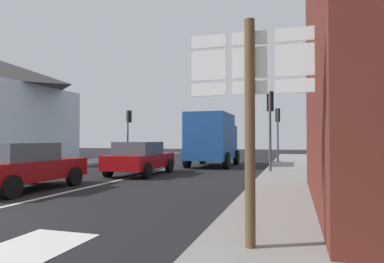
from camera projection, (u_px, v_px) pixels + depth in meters
ground_plane at (151, 173)px, 16.08m from camera, size 80.00×80.00×0.00m
sidewalk_right at (299, 181)px, 12.25m from camera, size 3.03×44.00×0.14m
sidewalk_left at (3, 171)px, 16.08m from camera, size 3.03×44.00×0.14m
lane_centre_stripe at (106, 183)px, 12.25m from camera, size 0.16×12.00×0.01m
lane_turn_arrow at (19, 253)px, 4.73m from camera, size 1.20×2.20×0.01m
sedan_near at (22, 166)px, 10.51m from camera, size 1.97×4.20×1.47m
sedan_far at (140, 158)px, 15.21m from camera, size 2.03×4.23×1.47m
delivery_truck at (213, 138)px, 19.97m from camera, size 2.51×5.02×3.05m
route_sign_post at (250, 108)px, 4.61m from camera, size 1.66×0.14×3.20m
traffic_light_far_left at (129, 123)px, 25.67m from camera, size 0.30×0.49×3.76m
traffic_light_near_right at (270, 113)px, 15.69m from camera, size 0.30×0.49×3.79m
traffic_light_far_right at (278, 123)px, 22.81m from camera, size 0.30×0.49×3.66m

